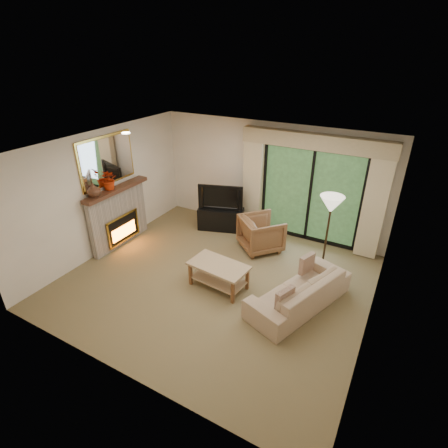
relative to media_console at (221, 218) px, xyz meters
The scene contains 22 objects.
floor 2.21m from the media_console, 63.02° to the right, with size 5.50×5.50×0.00m, color olive.
ceiling 3.19m from the media_console, 63.02° to the right, with size 5.50×5.50×0.00m, color silver.
wall_back 1.53m from the media_console, 28.99° to the left, with size 5.00×5.00×0.00m, color beige.
wall_front 4.67m from the media_console, 77.43° to the right, with size 5.00×5.00×0.00m, color beige.
wall_left 2.82m from the media_console, 132.03° to the right, with size 5.00×5.00×0.00m, color beige.
wall_right 4.34m from the media_console, 27.52° to the right, with size 5.00×5.00×0.00m, color beige.
fireplace 2.43m from the media_console, 133.10° to the right, with size 0.24×1.70×1.37m, color gray, non-canonical shape.
mirror 2.97m from the media_console, 134.54° to the right, with size 0.07×1.45×1.02m, color gold, non-canonical shape.
sliding_door 2.21m from the media_console, 14.09° to the left, with size 2.26×0.10×2.16m, color black, non-canonical shape.
curtain_left 1.19m from the media_console, 31.25° to the left, with size 0.45×0.18×2.35m, color #CCB88D.
curtain_right 3.49m from the media_console, ahead, with size 0.45×0.18×2.35m, color #CCB88D.
cornice 2.88m from the media_console, 11.63° to the left, with size 3.20×0.24×0.32m, color tan.
media_console is the anchor object (origin of this frame).
tv 0.58m from the media_console, behind, with size 1.07×0.14×0.62m, color black.
armchair 1.33m from the media_console, 19.21° to the right, with size 0.83×0.85×0.78m, color brown.
sofa 3.20m from the media_console, 35.60° to the right, with size 2.02×0.79×0.59m, color tan.
pillow_near 3.53m from the media_console, 43.98° to the right, with size 0.10×0.37×0.37m, color brown.
pillow_far 2.85m from the media_console, 26.81° to the right, with size 0.09×0.36×0.36m, color brown.
coffee_table 2.37m from the media_console, 61.75° to the right, with size 1.09×0.60×0.49m, color tan, non-canonical shape.
floor_lamp 2.84m from the media_console, 14.58° to the right, with size 0.45×0.45×1.66m, color beige, non-canonical shape.
vase 3.08m from the media_console, 124.99° to the right, with size 0.27×0.27×0.28m, color #49291A.
branches 2.80m from the media_console, 130.81° to the right, with size 0.39×0.34×0.44m, color #BB2C0A.
Camera 1 is at (2.81, -4.76, 4.09)m, focal length 28.00 mm.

